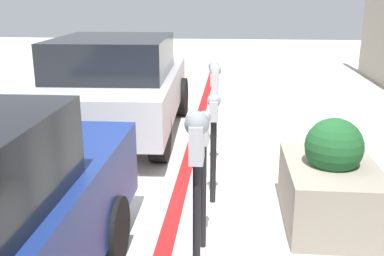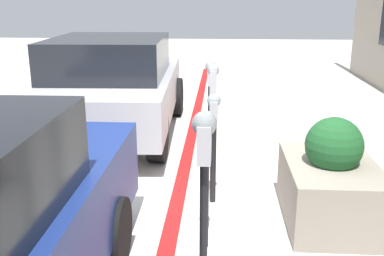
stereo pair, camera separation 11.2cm
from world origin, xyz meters
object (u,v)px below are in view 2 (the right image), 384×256
Objects in this scene: parking_meter_second at (206,155)px; parking_meter_middle at (214,128)px; parking_meter_nearest at (204,169)px; parking_meter_farthest at (210,87)px; parking_meter_fourth at (213,95)px; parked_car_middle at (112,85)px; planter_box at (330,183)px.

parking_meter_second reaches higher than parking_meter_middle.
parking_meter_nearest is 1.18× the size of parking_meter_farthest.
parked_car_middle is at bearing 48.78° from parking_meter_fourth.
parking_meter_nearest is 0.37× the size of parked_car_middle.
parked_car_middle is (1.49, 1.70, -0.18)m from parking_meter_fourth.
parking_meter_second is at bearing 177.13° from parking_meter_middle.
planter_box is (0.61, -1.27, -0.50)m from parking_meter_second.
parking_meter_farthest is (0.94, 0.06, -0.09)m from parking_meter_fourth.
planter_box is 4.14m from parked_car_middle.
parked_car_middle reaches higher than parking_meter_middle.
parking_meter_second is 1.50m from planter_box.
parked_car_middle reaches higher than planter_box.
parking_meter_fourth is 1.96m from planter_box.
planter_box is at bearing -136.47° from parked_car_middle.
parking_meter_fourth is (2.00, -0.02, 0.11)m from parking_meter_second.
parking_meter_nearest reaches higher than planter_box.
parking_meter_middle is (0.97, -0.05, -0.04)m from parking_meter_second.
parking_meter_nearest is 2.21m from planter_box.
parking_meter_farthest is at bearing 0.72° from parking_meter_second.
parking_meter_fourth reaches higher than parking_meter_middle.
parked_car_middle reaches higher than parking_meter_farthest.
parking_meter_farthest is at bearing 29.36° from planter_box.
planter_box is (-1.38, -1.25, -0.61)m from parking_meter_fourth.
planter_box is at bearing -137.86° from parking_meter_fourth.
parking_meter_nearest is at bearing 179.16° from parking_meter_middle.
parking_meter_farthest is (1.97, 0.09, 0.06)m from parking_meter_middle.
parking_meter_farthest is at bearing 0.81° from parking_meter_nearest.
parking_meter_second is 0.92× the size of parking_meter_fourth.
parking_meter_second is 1.04× the size of parking_meter_middle.
parking_meter_nearest is 4.84m from parked_car_middle.
planter_box is at bearing -150.64° from parking_meter_farthest.
parking_meter_nearest is 1.18× the size of planter_box.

